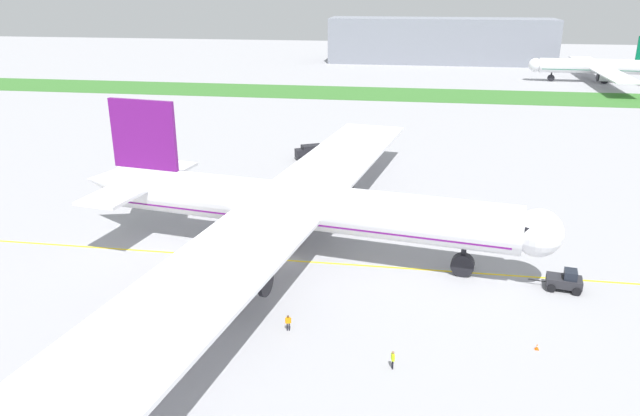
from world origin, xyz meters
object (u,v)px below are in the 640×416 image
at_px(ground_crew_wingwalker_port, 288,321).
at_px(ground_crew_marshaller_front, 393,358).
at_px(airliner_foreground, 295,206).
at_px(pushback_tug, 565,280).
at_px(parked_airliner_far_left, 598,67).
at_px(service_truck_baggage_loader, 309,152).
at_px(traffic_cone_near_nose, 537,347).

relative_size(ground_crew_wingwalker_port, ground_crew_marshaller_front, 0.96).
xyz_separation_m(airliner_foreground, pushback_tug, (30.30, -4.93, -4.93)).
relative_size(airliner_foreground, parked_airliner_far_left, 1.38).
bearing_deg(service_truck_baggage_loader, pushback_tug, -52.44).
height_order(ground_crew_marshaller_front, traffic_cone_near_nose, ground_crew_marshaller_front).
bearing_deg(airliner_foreground, pushback_tug, -9.24).
bearing_deg(airliner_foreground, ground_crew_marshaller_front, -60.20).
distance_m(pushback_tug, ground_crew_wingwalker_port, 30.35).
height_order(traffic_cone_near_nose, parked_airliner_far_left, parked_airliner_far_left).
height_order(airliner_foreground, pushback_tug, airliner_foreground).
distance_m(pushback_tug, traffic_cone_near_nose, 13.37).
relative_size(pushback_tug, ground_crew_marshaller_front, 3.26).
bearing_deg(parked_airliner_far_left, ground_crew_wingwalker_port, -112.48).
distance_m(ground_crew_wingwalker_port, traffic_cone_near_nose, 22.65).
xyz_separation_m(airliner_foreground, service_truck_baggage_loader, (-5.70, 41.87, -4.50)).
bearing_deg(pushback_tug, ground_crew_marshaller_front, -135.34).
xyz_separation_m(service_truck_baggage_loader, parked_airliner_far_left, (78.25, 109.11, 3.71)).
distance_m(pushback_tug, parked_airliner_far_left, 161.59).
distance_m(service_truck_baggage_loader, parked_airliner_far_left, 134.32).
distance_m(ground_crew_wingwalker_port, service_truck_baggage_loader, 60.18).
bearing_deg(service_truck_baggage_loader, ground_crew_marshaller_front, -73.95).
relative_size(airliner_foreground, service_truck_baggage_loader, 18.32).
relative_size(traffic_cone_near_nose, service_truck_baggage_loader, 0.11).
height_order(ground_crew_wingwalker_port, ground_crew_marshaller_front, ground_crew_marshaller_front).
height_order(ground_crew_marshaller_front, service_truck_baggage_loader, service_truck_baggage_loader).
relative_size(ground_crew_wingwalker_port, traffic_cone_near_nose, 2.82).
bearing_deg(ground_crew_wingwalker_port, ground_crew_marshaller_front, -24.54).
bearing_deg(traffic_cone_near_nose, service_truck_baggage_loader, 117.70).
height_order(pushback_tug, ground_crew_wingwalker_port, pushback_tug).
distance_m(ground_crew_marshaller_front, service_truck_baggage_loader, 66.74).
bearing_deg(traffic_cone_near_nose, ground_crew_wingwalker_port, -179.10).
bearing_deg(traffic_cone_near_nose, ground_crew_marshaller_front, -158.76).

